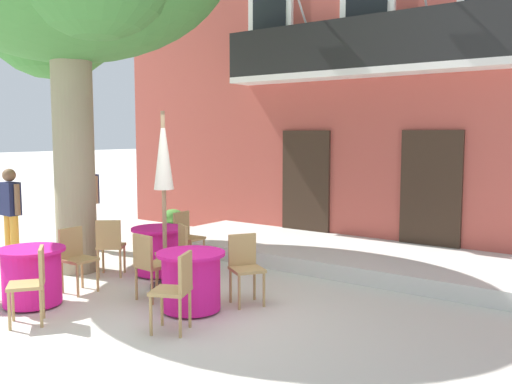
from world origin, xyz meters
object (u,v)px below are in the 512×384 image
at_px(cafe_table_near_tree, 32,276).
at_px(cafe_table_front, 191,281).
at_px(pedestrian_mid_plaza, 11,211).
at_px(cafe_table_middle, 159,251).
at_px(cafe_umbrella, 164,174).
at_px(cafe_chair_near_tree_2, 33,280).
at_px(cafe_chair_front_0, 149,262).
at_px(cafe_chair_middle_2, 110,243).
at_px(cafe_chair_front_1, 177,286).
at_px(cafe_chair_front_2, 245,264).
at_px(pedestrian_near_entrance, 89,201).
at_px(ground_planter_left, 173,222).
at_px(cafe_chair_middle_0, 176,251).
at_px(cafe_chair_middle_1, 186,234).
at_px(cafe_chair_near_tree_0, 76,255).

xyz_separation_m(cafe_table_near_tree, cafe_table_front, (1.81, 1.08, 0.00)).
height_order(cafe_table_front, pedestrian_mid_plaza, pedestrian_mid_plaza).
bearing_deg(cafe_table_middle, cafe_umbrella, -37.61).
xyz_separation_m(cafe_chair_near_tree_2, cafe_chair_front_0, (0.41, 1.45, 0.00)).
bearing_deg(cafe_chair_middle_2, cafe_umbrella, 0.47).
xyz_separation_m(cafe_chair_near_tree_2, cafe_chair_front_1, (1.55, 0.81, 0.00)).
distance_m(cafe_chair_front_2, pedestrian_near_entrance, 4.60).
bearing_deg(ground_planter_left, cafe_table_middle, -48.63).
height_order(cafe_chair_middle_0, cafe_chair_middle_2, same).
bearing_deg(ground_planter_left, cafe_chair_middle_0, -43.98).
height_order(cafe_table_middle, cafe_chair_middle_0, cafe_chair_middle_0).
xyz_separation_m(cafe_chair_middle_1, pedestrian_near_entrance, (-2.37, -0.20, 0.43)).
relative_size(cafe_table_front, pedestrian_near_entrance, 0.51).
height_order(cafe_chair_near_tree_2, ground_planter_left, cafe_chair_near_tree_2).
distance_m(cafe_chair_front_0, ground_planter_left, 4.58).
distance_m(cafe_chair_near_tree_2, cafe_chair_front_0, 1.50).
relative_size(cafe_chair_middle_0, pedestrian_mid_plaza, 0.55).
bearing_deg(pedestrian_near_entrance, cafe_table_near_tree, -48.43).
xyz_separation_m(cafe_chair_front_0, pedestrian_near_entrance, (-3.41, 1.58, 0.43)).
bearing_deg(cafe_chair_near_tree_2, cafe_chair_middle_1, 101.07).
height_order(cafe_table_middle, cafe_chair_front_0, cafe_chair_front_0).
bearing_deg(cafe_chair_middle_1, cafe_chair_near_tree_2, -78.93).
relative_size(cafe_chair_middle_2, pedestrian_near_entrance, 0.54).
distance_m(cafe_chair_front_1, cafe_chair_front_2, 1.32).
height_order(cafe_table_near_tree, pedestrian_mid_plaza, pedestrian_mid_plaza).
bearing_deg(cafe_table_front, cafe_table_middle, 148.31).
bearing_deg(pedestrian_mid_plaza, cafe_table_middle, 22.45).
bearing_deg(cafe_chair_front_0, ground_planter_left, 131.40).
xyz_separation_m(cafe_table_near_tree, cafe_chair_middle_1, (0.02, 2.85, 0.14)).
relative_size(cafe_chair_middle_2, cafe_umbrella, 0.36).
height_order(pedestrian_near_entrance, pedestrian_mid_plaza, pedestrian_near_entrance).
distance_m(cafe_chair_front_1, pedestrian_near_entrance, 5.09).
relative_size(cafe_chair_front_0, pedestrian_mid_plaza, 0.55).
bearing_deg(cafe_chair_middle_0, cafe_chair_front_2, -2.18).
bearing_deg(cafe_chair_near_tree_0, cafe_chair_front_0, 15.41).
bearing_deg(cafe_umbrella, cafe_table_near_tree, -117.43).
bearing_deg(cafe_chair_middle_2, cafe_chair_middle_1, 72.30).
relative_size(cafe_table_near_tree, ground_planter_left, 1.38).
height_order(cafe_table_front, pedestrian_near_entrance, pedestrian_near_entrance).
bearing_deg(cafe_chair_front_2, cafe_chair_near_tree_2, -125.00).
bearing_deg(cafe_chair_front_1, cafe_table_front, 121.22).
bearing_deg(cafe_table_middle, cafe_chair_middle_0, -23.98).
height_order(cafe_chair_middle_1, cafe_chair_front_0, same).
xyz_separation_m(cafe_table_middle, cafe_chair_middle_0, (0.69, -0.31, 0.14)).
bearing_deg(cafe_chair_front_1, cafe_table_middle, 140.90).
height_order(cafe_chair_front_1, ground_planter_left, cafe_chair_front_1).
height_order(cafe_chair_middle_1, cafe_chair_front_2, same).
height_order(cafe_table_front, cafe_chair_front_1, cafe_chair_front_1).
relative_size(cafe_chair_near_tree_0, pedestrian_mid_plaza, 0.55).
bearing_deg(cafe_chair_middle_0, cafe_table_near_tree, -114.66).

